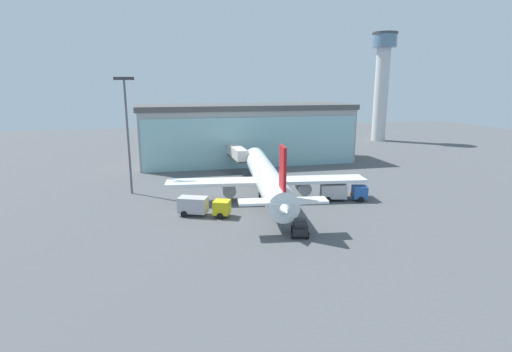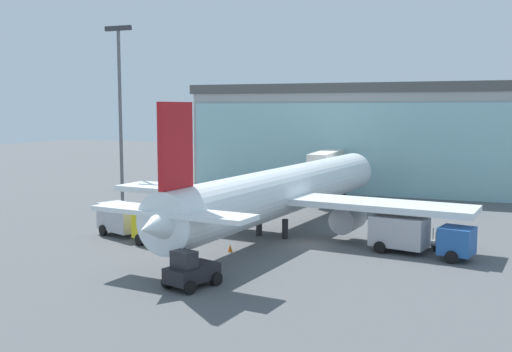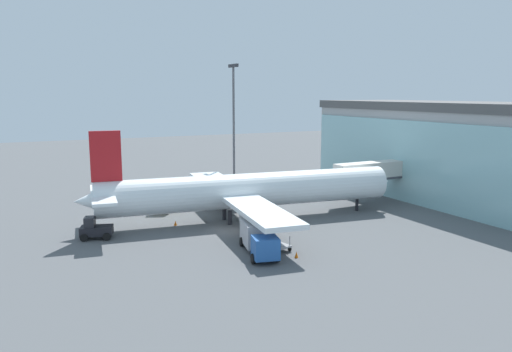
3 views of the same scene
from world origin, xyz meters
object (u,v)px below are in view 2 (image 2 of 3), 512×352
object	(u,v)px
fuel_truck	(417,235)
safety_cone_nose	(230,248)
apron_light_mast	(120,100)
airplane	(284,191)
baggage_cart	(419,242)
safety_cone_wingtip	(459,247)
catering_truck	(130,220)
pushback_tug	(191,271)
jet_bridge	(330,162)

from	to	relation	value
fuel_truck	safety_cone_nose	size ratio (longest dim) A/B	13.83
apron_light_mast	airplane	world-z (taller)	apron_light_mast
baggage_cart	safety_cone_nose	distance (m)	14.27
baggage_cart	safety_cone_wingtip	xyz separation A→B (m)	(2.83, 0.59, -0.23)
catering_truck	fuel_truck	world-z (taller)	same
catering_truck	pushback_tug	size ratio (longest dim) A/B	2.11
airplane	safety_cone_nose	distance (m)	8.77
airplane	catering_truck	size ratio (longest dim) A/B	5.09
catering_truck	baggage_cart	size ratio (longest dim) A/B	2.45
apron_light_mast	fuel_truck	distance (m)	36.63
apron_light_mast	catering_truck	xyz separation A→B (m)	(10.67, -14.60, -9.98)
catering_truck	safety_cone_nose	xyz separation A→B (m)	(9.56, -1.39, -1.19)
airplane	baggage_cart	distance (m)	12.05
airplane	catering_truck	xyz separation A→B (m)	(-10.96, -6.63, -2.07)
apron_light_mast	airplane	xyz separation A→B (m)	(21.63, -7.96, -7.91)
airplane	jet_bridge	bearing A→B (deg)	10.44
airplane	safety_cone_nose	size ratio (longest dim) A/B	70.19
apron_light_mast	safety_cone_wingtip	size ratio (longest dim) A/B	35.23
airplane	fuel_truck	world-z (taller)	airplane
safety_cone_nose	baggage_cart	bearing A→B (deg)	25.24
jet_bridge	airplane	xyz separation A→B (m)	(1.36, -20.76, -0.71)
jet_bridge	catering_truck	distance (m)	29.16
apron_light_mast	safety_cone_wingtip	distance (m)	38.79
airplane	catering_truck	bearing A→B (deg)	127.87
baggage_cart	safety_cone_nose	size ratio (longest dim) A/B	5.63
apron_light_mast	baggage_cart	world-z (taller)	apron_light_mast
jet_bridge	pushback_tug	size ratio (longest dim) A/B	3.81
fuel_truck	catering_truck	bearing A→B (deg)	-160.12
safety_cone_nose	safety_cone_wingtip	bearing A→B (deg)	22.99
pushback_tug	safety_cone_wingtip	xyz separation A→B (m)	(14.30, 15.62, -0.70)
jet_bridge	airplane	distance (m)	20.82
apron_light_mast	pushback_tug	world-z (taller)	apron_light_mast
jet_bridge	apron_light_mast	xyz separation A→B (m)	(-20.27, -12.80, 7.20)
pushback_tug	safety_cone_nose	bearing A→B (deg)	26.27
safety_cone_nose	safety_cone_wingtip	distance (m)	17.10
apron_light_mast	safety_cone_nose	xyz separation A→B (m)	(20.22, -15.98, -11.17)
fuel_truck	apron_light_mast	bearing A→B (deg)	173.28
safety_cone_nose	pushback_tug	bearing A→B (deg)	-80.87
fuel_truck	safety_cone_wingtip	xyz separation A→B (m)	(2.78, 2.55, -1.19)
pushback_tug	safety_cone_nose	distance (m)	9.08
fuel_truck	baggage_cart	distance (m)	2.18
catering_truck	safety_cone_wingtip	world-z (taller)	catering_truck
apron_light_mast	baggage_cart	xyz separation A→B (m)	(33.13, -9.90, -10.94)
catering_truck	pushback_tug	bearing A→B (deg)	-20.86
fuel_truck	safety_cone_nose	bearing A→B (deg)	-149.39
airplane	pushback_tug	xyz separation A→B (m)	(0.03, -16.96, -2.57)
catering_truck	baggage_cart	distance (m)	22.97
fuel_truck	safety_cone_nose	world-z (taller)	fuel_truck
fuel_truck	safety_cone_wingtip	size ratio (longest dim) A/B	13.83
baggage_cart	pushback_tug	distance (m)	18.91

